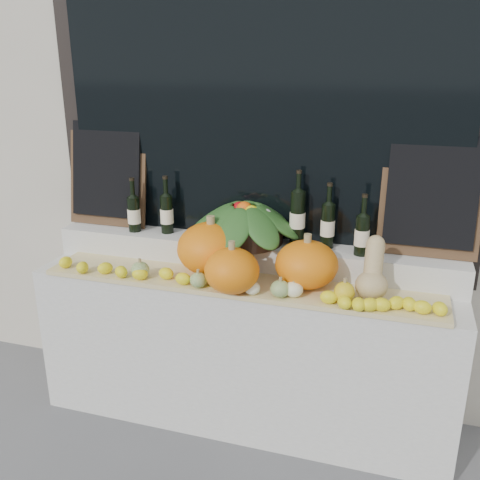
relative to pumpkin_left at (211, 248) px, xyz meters
name	(u,v)px	position (x,y,z in m)	size (l,w,h in m)	color
storefront_facade	(280,14)	(0.17, 0.77, 1.20)	(7.00, 0.94, 4.50)	beige
display_sill	(244,348)	(0.17, 0.05, -0.61)	(2.30, 0.55, 0.88)	silver
rear_tier	(252,254)	(0.17, 0.20, -0.09)	(2.30, 0.25, 0.16)	silver
straw_bedding	(237,284)	(0.17, -0.08, -0.15)	(2.10, 0.32, 0.03)	tan
pumpkin_left	(211,248)	(0.00, 0.00, 0.00)	(0.37, 0.37, 0.28)	orange
pumpkin_right	(307,264)	(0.52, -0.03, -0.02)	(0.32, 0.32, 0.24)	orange
pumpkin_center	(232,271)	(0.18, -0.20, -0.03)	(0.27, 0.27, 0.23)	orange
butternut_squash	(373,274)	(0.85, -0.06, -0.02)	(0.16, 0.21, 0.30)	tan
decorative_gourds	(249,283)	(0.26, -0.17, -0.09)	(1.17, 0.13, 0.14)	#326D20
lemon_heap	(231,285)	(0.17, -0.19, -0.11)	(2.20, 0.16, 0.06)	yellow
produce_bowl	(244,222)	(0.13, 0.18, 0.11)	(0.66, 0.66, 0.24)	black
wine_bottle_far_left	(134,213)	(-0.54, 0.17, 0.10)	(0.08, 0.08, 0.32)	black
wine_bottle_near_left	(167,213)	(-0.34, 0.20, 0.11)	(0.08, 0.08, 0.33)	black
wine_bottle_tall	(297,217)	(0.42, 0.22, 0.15)	(0.08, 0.08, 0.41)	black
wine_bottle_near_right	(328,225)	(0.58, 0.22, 0.12)	(0.08, 0.08, 0.35)	black
wine_bottle_far_right	(362,235)	(0.77, 0.15, 0.10)	(0.08, 0.08, 0.32)	black
chalkboard_left	(107,172)	(-0.75, 0.26, 0.32)	(0.50, 0.13, 0.61)	#4C331E
chalkboard_right	(432,194)	(1.09, 0.26, 0.32)	(0.50, 0.13, 0.61)	#4C331E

